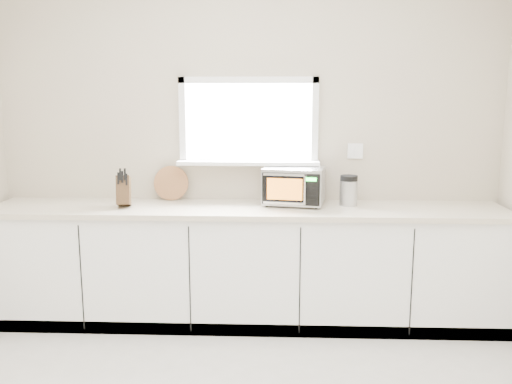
{
  "coord_description": "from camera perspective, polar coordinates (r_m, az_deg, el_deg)",
  "views": [
    {
      "loc": [
        0.24,
        -2.33,
        1.77
      ],
      "look_at": [
        0.08,
        1.55,
        1.06
      ],
      "focal_mm": 38.0,
      "sensor_mm": 36.0,
      "label": 1
    }
  ],
  "objects": [
    {
      "name": "back_wall",
      "position": [
        4.36,
        -0.76,
        4.97
      ],
      "size": [
        4.0,
        0.17,
        2.7
      ],
      "color": "#BAB394",
      "rests_on": "ground"
    },
    {
      "name": "cabinets",
      "position": [
        4.25,
        -0.96,
        -7.89
      ],
      "size": [
        3.92,
        0.6,
        0.88
      ],
      "primitive_type": "cube",
      "color": "white",
      "rests_on": "ground"
    },
    {
      "name": "countertop",
      "position": [
        4.12,
        -0.99,
        -1.86
      ],
      "size": [
        3.92,
        0.64,
        0.04
      ],
      "primitive_type": "cube",
      "color": "beige",
      "rests_on": "cabinets"
    },
    {
      "name": "microwave",
      "position": [
        4.2,
        4.03,
        0.73
      ],
      "size": [
        0.5,
        0.43,
        0.29
      ],
      "rotation": [
        0.0,
        0.0,
        -0.17
      ],
      "color": "black",
      "rests_on": "countertop"
    },
    {
      "name": "knife_block",
      "position": [
        4.22,
        -13.77,
        0.19
      ],
      "size": [
        0.14,
        0.22,
        0.3
      ],
      "rotation": [
        0.0,
        0.0,
        0.19
      ],
      "color": "#4A321A",
      "rests_on": "countertop"
    },
    {
      "name": "cutting_board",
      "position": [
        4.42,
        -8.93,
        0.94
      ],
      "size": [
        0.28,
        0.07,
        0.28
      ],
      "primitive_type": "cylinder",
      "rotation": [
        1.4,
        0.0,
        0.0
      ],
      "color": "#9F713D",
      "rests_on": "countertop"
    },
    {
      "name": "coffee_grinder",
      "position": [
        4.22,
        9.72,
        0.18
      ],
      "size": [
        0.17,
        0.17,
        0.24
      ],
      "rotation": [
        0.0,
        0.0,
        0.25
      ],
      "color": "#AAACB1",
      "rests_on": "countertop"
    }
  ]
}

